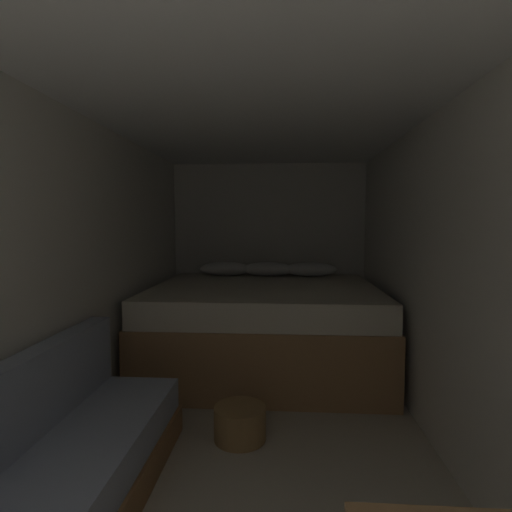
# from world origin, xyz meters

# --- Properties ---
(ground_plane) EXTENTS (7.02, 7.02, 0.00)m
(ground_plane) POSITION_xyz_m (0.00, 2.07, 0.00)
(ground_plane) COLOR #B2A893
(wall_back) EXTENTS (2.35, 0.05, 2.10)m
(wall_back) POSITION_xyz_m (0.00, 4.60, 1.05)
(wall_back) COLOR silver
(wall_back) RESTS_ON ground
(wall_left) EXTENTS (0.05, 5.02, 2.10)m
(wall_left) POSITION_xyz_m (-1.15, 2.07, 1.05)
(wall_left) COLOR silver
(wall_left) RESTS_ON ground
(wall_right) EXTENTS (0.05, 5.02, 2.10)m
(wall_right) POSITION_xyz_m (1.15, 2.07, 1.05)
(wall_right) COLOR silver
(wall_right) RESTS_ON ground
(ceiling_slab) EXTENTS (2.35, 5.02, 0.05)m
(ceiling_slab) POSITION_xyz_m (0.00, 2.07, 2.12)
(ceiling_slab) COLOR white
(ceiling_slab) RESTS_ON wall_left
(bed) EXTENTS (2.13, 1.81, 0.97)m
(bed) POSITION_xyz_m (0.00, 3.64, 0.41)
(bed) COLOR #9E7247
(bed) RESTS_ON ground
(sofa_left) EXTENTS (0.60, 2.29, 0.78)m
(sofa_left) POSITION_xyz_m (-0.85, 1.26, 0.25)
(sofa_left) COLOR olive
(sofa_left) RESTS_ON ground
(wicker_basket) EXTENTS (0.34, 0.34, 0.22)m
(wicker_basket) POSITION_xyz_m (-0.10, 2.31, 0.11)
(wicker_basket) COLOR olive
(wicker_basket) RESTS_ON ground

